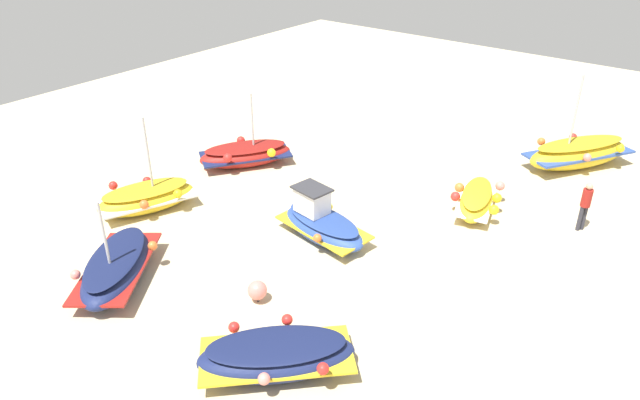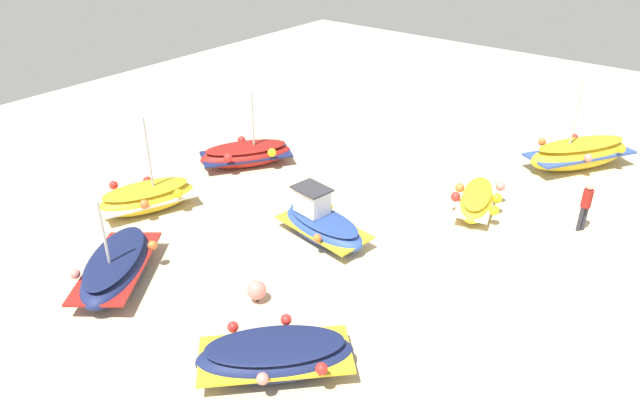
{
  "view_description": "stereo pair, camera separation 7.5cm",
  "coord_description": "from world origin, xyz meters",
  "px_view_note": "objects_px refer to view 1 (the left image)",
  "views": [
    {
      "loc": [
        15.84,
        7.08,
        10.34
      ],
      "look_at": [
        2.1,
        -3.66,
        0.9
      ],
      "focal_mm": 33.43,
      "sensor_mm": 36.0,
      "label": 1
    },
    {
      "loc": [
        15.79,
        7.14,
        10.34
      ],
      "look_at": [
        2.1,
        -3.66,
        0.9
      ],
      "focal_mm": 33.43,
      "sensor_mm": 36.0,
      "label": 2
    }
  ],
  "objects_px": {
    "fishing_boat_1": "(322,223)",
    "mooring_buoy_0": "(257,290)",
    "fishing_boat_4": "(277,355)",
    "fishing_boat_2": "(117,267)",
    "fishing_boat_6": "(246,154)",
    "fishing_boat_0": "(578,153)",
    "fishing_boat_3": "(477,200)",
    "person_walking": "(585,203)",
    "fishing_boat_5": "(146,198)"
  },
  "relations": [
    {
      "from": "fishing_boat_3",
      "to": "fishing_boat_5",
      "type": "bearing_deg",
      "value": -68.83
    },
    {
      "from": "fishing_boat_1",
      "to": "fishing_boat_2",
      "type": "bearing_deg",
      "value": 69.18
    },
    {
      "from": "fishing_boat_1",
      "to": "fishing_boat_4",
      "type": "xyz_separation_m",
      "value": [
        5.35,
        2.81,
        -0.09
      ]
    },
    {
      "from": "person_walking",
      "to": "fishing_boat_5",
      "type": "bearing_deg",
      "value": 64.34
    },
    {
      "from": "fishing_boat_1",
      "to": "fishing_boat_5",
      "type": "relative_size",
      "value": 0.95
    },
    {
      "from": "fishing_boat_1",
      "to": "fishing_boat_5",
      "type": "bearing_deg",
      "value": 30.65
    },
    {
      "from": "fishing_boat_0",
      "to": "fishing_boat_2",
      "type": "xyz_separation_m",
      "value": [
        16.18,
        -8.01,
        -0.13
      ]
    },
    {
      "from": "fishing_boat_5",
      "to": "fishing_boat_6",
      "type": "relative_size",
      "value": 0.94
    },
    {
      "from": "fishing_boat_0",
      "to": "fishing_boat_6",
      "type": "relative_size",
      "value": 1.19
    },
    {
      "from": "fishing_boat_0",
      "to": "person_walking",
      "type": "bearing_deg",
      "value": -129.64
    },
    {
      "from": "fishing_boat_0",
      "to": "fishing_boat_3",
      "type": "distance_m",
      "value": 6.1
    },
    {
      "from": "fishing_boat_0",
      "to": "fishing_boat_5",
      "type": "xyz_separation_m",
      "value": [
        12.99,
        -10.78,
        -0.12
      ]
    },
    {
      "from": "fishing_boat_6",
      "to": "fishing_boat_1",
      "type": "bearing_deg",
      "value": 100.42
    },
    {
      "from": "fishing_boat_3",
      "to": "fishing_boat_6",
      "type": "xyz_separation_m",
      "value": [
        2.26,
        -9.05,
        0.05
      ]
    },
    {
      "from": "fishing_boat_4",
      "to": "fishing_boat_2",
      "type": "bearing_deg",
      "value": 136.43
    },
    {
      "from": "fishing_boat_0",
      "to": "person_walking",
      "type": "distance_m",
      "value": 5.23
    },
    {
      "from": "fishing_boat_0",
      "to": "fishing_boat_1",
      "type": "distance_m",
      "value": 11.68
    },
    {
      "from": "fishing_boat_0",
      "to": "person_walking",
      "type": "xyz_separation_m",
      "value": [
        4.94,
        1.67,
        0.38
      ]
    },
    {
      "from": "fishing_boat_1",
      "to": "fishing_boat_4",
      "type": "relative_size",
      "value": 0.93
    },
    {
      "from": "fishing_boat_1",
      "to": "person_walking",
      "type": "distance_m",
      "value": 8.65
    },
    {
      "from": "person_walking",
      "to": "mooring_buoy_0",
      "type": "distance_m",
      "value": 11.11
    },
    {
      "from": "fishing_boat_2",
      "to": "fishing_boat_6",
      "type": "xyz_separation_m",
      "value": [
        -8.05,
        -2.69,
        -0.02
      ]
    },
    {
      "from": "fishing_boat_1",
      "to": "fishing_boat_4",
      "type": "bearing_deg",
      "value": 126.9
    },
    {
      "from": "fishing_boat_5",
      "to": "person_walking",
      "type": "xyz_separation_m",
      "value": [
        -8.05,
        12.45,
        0.51
      ]
    },
    {
      "from": "fishing_boat_0",
      "to": "mooring_buoy_0",
      "type": "xyz_separation_m",
      "value": [
        14.38,
        -4.15,
        -0.24
      ]
    },
    {
      "from": "fishing_boat_2",
      "to": "fishing_boat_6",
      "type": "relative_size",
      "value": 1.02
    },
    {
      "from": "fishing_boat_2",
      "to": "person_walking",
      "type": "bearing_deg",
      "value": -76.8
    },
    {
      "from": "fishing_boat_1",
      "to": "fishing_boat_6",
      "type": "distance_m",
      "value": 6.4
    },
    {
      "from": "fishing_boat_6",
      "to": "person_walking",
      "type": "relative_size",
      "value": 2.27
    },
    {
      "from": "fishing_boat_5",
      "to": "person_walking",
      "type": "relative_size",
      "value": 2.14
    },
    {
      "from": "fishing_boat_2",
      "to": "fishing_boat_0",
      "type": "bearing_deg",
      "value": -62.41
    },
    {
      "from": "fishing_boat_2",
      "to": "fishing_boat_5",
      "type": "relative_size",
      "value": 1.09
    },
    {
      "from": "fishing_boat_5",
      "to": "fishing_boat_3",
      "type": "bearing_deg",
      "value": 149.2
    },
    {
      "from": "fishing_boat_5",
      "to": "mooring_buoy_0",
      "type": "distance_m",
      "value": 6.78
    },
    {
      "from": "fishing_boat_1",
      "to": "fishing_boat_5",
      "type": "height_order",
      "value": "fishing_boat_5"
    },
    {
      "from": "fishing_boat_1",
      "to": "mooring_buoy_0",
      "type": "bearing_deg",
      "value": 109.25
    },
    {
      "from": "fishing_boat_0",
      "to": "fishing_boat_2",
      "type": "height_order",
      "value": "fishing_boat_0"
    },
    {
      "from": "fishing_boat_5",
      "to": "fishing_boat_0",
      "type": "bearing_deg",
      "value": 161.54
    },
    {
      "from": "fishing_boat_0",
      "to": "fishing_boat_2",
      "type": "relative_size",
      "value": 1.17
    },
    {
      "from": "fishing_boat_5",
      "to": "mooring_buoy_0",
      "type": "xyz_separation_m",
      "value": [
        1.39,
        6.63,
        -0.11
      ]
    },
    {
      "from": "fishing_boat_1",
      "to": "mooring_buoy_0",
      "type": "height_order",
      "value": "fishing_boat_1"
    },
    {
      "from": "fishing_boat_0",
      "to": "fishing_boat_6",
      "type": "height_order",
      "value": "fishing_boat_0"
    },
    {
      "from": "fishing_boat_0",
      "to": "fishing_boat_1",
      "type": "bearing_deg",
      "value": -172.64
    },
    {
      "from": "fishing_boat_3",
      "to": "mooring_buoy_0",
      "type": "distance_m",
      "value": 8.87
    },
    {
      "from": "person_walking",
      "to": "fishing_boat_1",
      "type": "bearing_deg",
      "value": 72.81
    },
    {
      "from": "fishing_boat_2",
      "to": "fishing_boat_5",
      "type": "height_order",
      "value": "fishing_boat_5"
    },
    {
      "from": "fishing_boat_1",
      "to": "fishing_boat_2",
      "type": "distance_m",
      "value": 6.39
    },
    {
      "from": "fishing_boat_6",
      "to": "mooring_buoy_0",
      "type": "xyz_separation_m",
      "value": [
        6.25,
        6.55,
        -0.09
      ]
    },
    {
      "from": "fishing_boat_3",
      "to": "mooring_buoy_0",
      "type": "xyz_separation_m",
      "value": [
        8.51,
        -2.5,
        -0.04
      ]
    },
    {
      "from": "fishing_boat_3",
      "to": "fishing_boat_6",
      "type": "distance_m",
      "value": 9.33
    }
  ]
}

